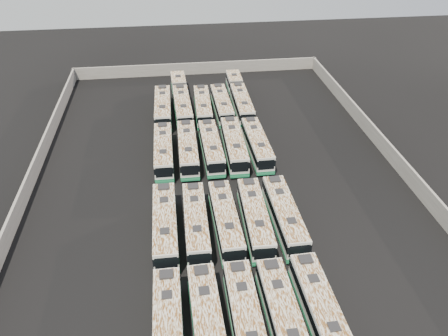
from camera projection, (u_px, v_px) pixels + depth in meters
ground at (222, 187)px, 51.89m from camera, size 140.00×140.00×0.00m
perimeter_wall at (222, 179)px, 51.28m from camera, size 45.20×73.20×2.20m
bus_front_far_left at (168, 330)px, 33.65m from camera, size 2.31×10.72×3.02m
bus_front_left at (208, 326)px, 33.90m from camera, size 2.59×10.99×3.08m
bus_front_center at (246, 321)px, 34.31m from camera, size 2.31×10.81×3.04m
bus_front_right at (284, 319)px, 34.49m from camera, size 2.46×10.90×3.06m
bus_front_far_right at (321, 312)px, 35.00m from camera, size 2.56×10.94×3.07m
bus_midfront_far_left at (165, 225)px, 43.75m from camera, size 2.36×11.11×3.13m
bus_midfront_left at (196, 223)px, 44.10m from camera, size 2.40×10.75×3.02m
bus_midfront_center at (226, 220)px, 44.41m from camera, size 2.50×10.78×3.02m
bus_midfront_right at (255, 218)px, 44.70m from camera, size 2.57×10.93×3.06m
bus_midfront_far_right at (284, 216)px, 45.01m from camera, size 2.45×11.02×3.10m
bus_midback_far_left at (164, 151)px, 55.77m from camera, size 2.32×10.86×3.06m
bus_midback_left at (188, 149)px, 56.16m from camera, size 2.46×11.07×3.11m
bus_midback_center at (211, 147)px, 56.52m from camera, size 2.48×10.84×3.04m
bus_midback_right at (234, 145)px, 56.81m from camera, size 2.59×11.29×3.17m
bus_midback_far_right at (257, 144)px, 57.11m from camera, size 2.48×10.87×3.05m
bus_back_far_left at (163, 108)px, 66.09m from camera, size 2.51×11.25×3.16m
bus_back_left at (181, 99)px, 68.79m from camera, size 2.81×17.45×3.15m
bus_back_center at (203, 107)px, 66.57m from camera, size 2.57×10.86×3.04m
bus_back_right at (222, 105)px, 67.06m from camera, size 2.43×10.80×3.03m
bus_back_far_right at (239, 96)px, 69.68m from camera, size 2.49×16.88×3.06m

